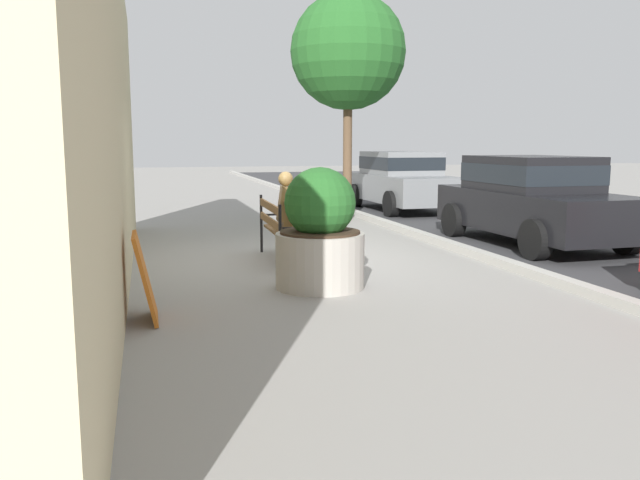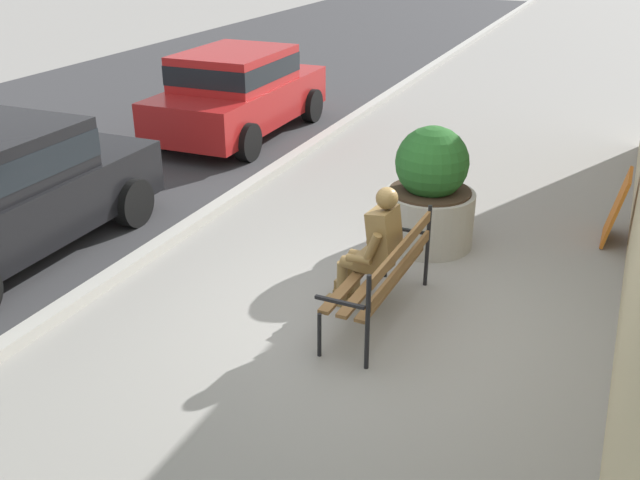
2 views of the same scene
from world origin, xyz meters
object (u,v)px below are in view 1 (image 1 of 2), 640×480
(street_tree_near_bench, at_px, (348,52))
(parked_car_grey, at_px, (402,179))
(bronze_statue_seated, at_px, (296,218))
(park_bench, at_px, (280,226))
(concrete_planter, at_px, (320,235))
(leaning_signboard, at_px, (145,277))
(parked_car_black, at_px, (532,197))

(street_tree_near_bench, bearing_deg, parked_car_grey, 129.29)
(bronze_statue_seated, height_order, parked_car_grey, parked_car_grey)
(park_bench, height_order, parked_car_grey, parked_car_grey)
(concrete_planter, relative_size, leaning_signboard, 1.67)
(park_bench, bearing_deg, leaning_signboard, -33.82)
(bronze_statue_seated, bearing_deg, leaning_signboard, -38.09)
(park_bench, distance_m, concrete_planter, 1.95)
(park_bench, distance_m, parked_car_black, 4.65)
(park_bench, bearing_deg, parked_car_grey, 144.94)
(parked_car_black, bearing_deg, bronze_statue_seated, -81.92)
(concrete_planter, height_order, leaning_signboard, concrete_planter)
(park_bench, relative_size, parked_car_grey, 0.44)
(park_bench, relative_size, leaning_signboard, 2.01)
(park_bench, bearing_deg, bronze_statue_seated, 52.21)
(street_tree_near_bench, bearing_deg, bronze_statue_seated, -25.10)
(park_bench, bearing_deg, parked_car_black, 95.73)
(street_tree_near_bench, relative_size, leaning_signboard, 5.73)
(parked_car_black, xyz_separation_m, leaning_signboard, (3.44, -6.61, -0.39))
(park_bench, height_order, street_tree_near_bench, street_tree_near_bench)
(park_bench, xyz_separation_m, parked_car_black, (-0.46, 4.62, 0.30))
(park_bench, height_order, parked_car_black, parked_car_black)
(concrete_planter, relative_size, parked_car_black, 0.36)
(park_bench, distance_m, bronze_statue_seated, 0.29)
(bronze_statue_seated, bearing_deg, parked_car_black, 98.08)
(concrete_planter, xyz_separation_m, parked_car_grey, (-8.53, 4.51, 0.17))
(street_tree_near_bench, relative_size, parked_car_grey, 1.25)
(bronze_statue_seated, height_order, parked_car_black, parked_car_black)
(bronze_statue_seated, bearing_deg, park_bench, -127.79)
(parked_car_grey, height_order, leaning_signboard, parked_car_grey)
(park_bench, distance_m, street_tree_near_bench, 6.47)
(parked_car_grey, xyz_separation_m, leaning_signboard, (9.56, -6.61, -0.39))
(park_bench, relative_size, concrete_planter, 1.21)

